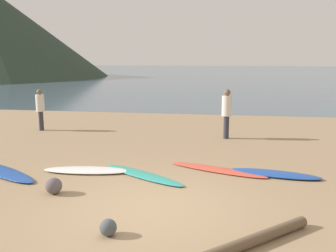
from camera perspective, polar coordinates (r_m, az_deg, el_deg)
name	(u,v)px	position (r m, az deg, el deg)	size (l,w,h in m)	color
ground_plane	(195,122)	(16.71, 4.13, 0.57)	(120.00, 120.00, 0.20)	#997C5B
ocean_water	(219,73)	(68.23, 7.83, 8.14)	(140.00, 100.00, 0.01)	#475B6B
surfboard_0	(2,171)	(9.99, -24.14, -6.39)	(2.67, 0.56, 0.08)	#1E479E
surfboard_1	(87,170)	(9.42, -12.38, -6.65)	(2.15, 0.59, 0.09)	white
surfboard_2	(143,175)	(8.93, -3.89, -7.47)	(2.48, 0.45, 0.07)	teal
surfboard_3	(217,170)	(9.38, 7.58, -6.66)	(2.57, 0.45, 0.06)	#D84C38
surfboard_4	(275,174)	(9.30, 16.11, -7.07)	(2.12, 0.54, 0.09)	#1E479E
person_0	(227,110)	(12.91, 9.02, 2.49)	(0.35, 0.35, 1.71)	#2D2D38
person_1	(40,106)	(15.03, -19.04, 2.90)	(0.32, 0.32, 1.59)	#2D2D38
driftwood_log	(253,240)	(5.95, 12.89, -16.75)	(0.18, 0.18, 2.35)	brown
beach_rock_near	(108,227)	(6.17, -9.18, -15.13)	(0.28, 0.28, 0.28)	#454C51
beach_rock_far	(54,186)	(8.13, -17.15, -8.78)	(0.34, 0.34, 0.34)	#554C51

